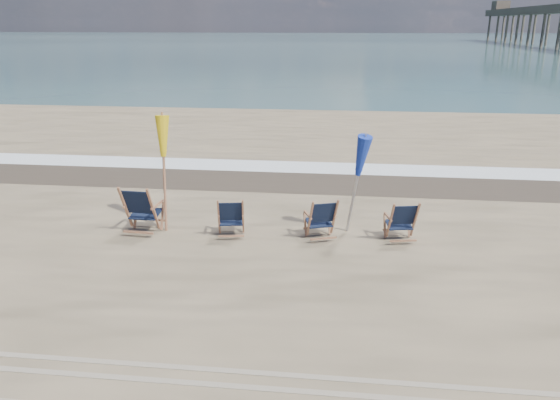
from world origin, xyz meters
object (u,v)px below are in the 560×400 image
at_px(beach_chair_0, 153,211).
at_px(beach_chair_3, 415,222).
at_px(beach_chair_1, 243,218).
at_px(umbrella_yellow, 162,143).
at_px(umbrella_blue, 356,157).
at_px(beach_chair_2, 335,219).

xyz_separation_m(beach_chair_0, beach_chair_3, (5.35, 0.28, -0.10)).
bearing_deg(beach_chair_1, umbrella_yellow, -21.42).
distance_m(beach_chair_1, umbrella_yellow, 2.29).
height_order(beach_chair_0, beach_chair_3, beach_chair_0).
relative_size(beach_chair_3, umbrella_blue, 0.41).
distance_m(beach_chair_0, beach_chair_2, 3.74).
bearing_deg(beach_chair_1, beach_chair_0, -6.75).
bearing_deg(umbrella_yellow, umbrella_blue, 1.65).
distance_m(umbrella_yellow, umbrella_blue, 4.01).
height_order(beach_chair_2, umbrella_blue, umbrella_blue).
height_order(umbrella_yellow, umbrella_blue, umbrella_yellow).
distance_m(beach_chair_3, umbrella_blue, 1.75).
bearing_deg(beach_chair_0, beach_chair_1, -172.42).
bearing_deg(beach_chair_2, umbrella_yellow, -22.85).
xyz_separation_m(beach_chair_1, umbrella_blue, (2.26, 0.46, 1.23)).
bearing_deg(umbrella_blue, beach_chair_0, -172.11).
bearing_deg(umbrella_blue, beach_chair_2, -139.87).
bearing_deg(beach_chair_0, umbrella_blue, -168.10).
bearing_deg(beach_chair_1, beach_chair_3, 172.31).
relative_size(beach_chair_2, umbrella_yellow, 0.38).
relative_size(beach_chair_0, beach_chair_3, 1.21).
distance_m(beach_chair_2, beach_chair_3, 1.61).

